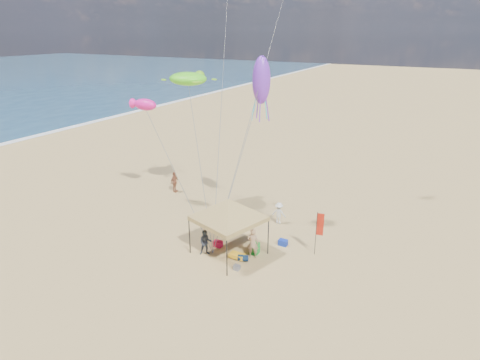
{
  "coord_description": "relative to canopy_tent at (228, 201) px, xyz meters",
  "views": [
    {
      "loc": [
        10.88,
        -17.07,
        12.65
      ],
      "look_at": [
        0.0,
        3.0,
        4.0
      ],
      "focal_mm": 29.93,
      "sensor_mm": 36.0,
      "label": 1
    }
  ],
  "objects": [
    {
      "name": "ground",
      "position": [
        -0.32,
        -1.02,
        -3.42
      ],
      "size": [
        280.0,
        280.0,
        0.0
      ],
      "primitive_type": "plane",
      "color": "tan",
      "rests_on": "ground"
    },
    {
      "name": "canopy_tent",
      "position": [
        0.0,
        0.0,
        0.0
      ],
      "size": [
        6.36,
        6.36,
        4.11
      ],
      "color": "black",
      "rests_on": "ground"
    },
    {
      "name": "feather_flag",
      "position": [
        4.71,
        2.37,
        -1.56
      ],
      "size": [
        0.42,
        0.1,
        2.78
      ],
      "color": "black",
      "rests_on": "ground"
    },
    {
      "name": "cooler_red",
      "position": [
        -1.0,
        0.36,
        -3.23
      ],
      "size": [
        0.54,
        0.38,
        0.38
      ],
      "primitive_type": "cube",
      "color": "red",
      "rests_on": "ground"
    },
    {
      "name": "cooler_blue",
      "position": [
        2.49,
        2.42,
        -3.23
      ],
      "size": [
        0.54,
        0.38,
        0.38
      ],
      "primitive_type": "cube",
      "color": "#132D9E",
      "rests_on": "ground"
    },
    {
      "name": "bag_navy",
      "position": [
        1.14,
        -0.33,
        -3.24
      ],
      "size": [
        0.69,
        0.54,
        0.36
      ],
      "primitive_type": "cylinder",
      "rotation": [
        0.0,
        1.57,
        0.35
      ],
      "color": "#0D223D",
      "rests_on": "ground"
    },
    {
      "name": "bag_orange",
      "position": [
        -1.35,
        2.87,
        -3.24
      ],
      "size": [
        0.54,
        0.69,
        0.36
      ],
      "primitive_type": "cylinder",
      "rotation": [
        0.0,
        1.57,
        1.22
      ],
      "color": "#E35E0C",
      "rests_on": "ground"
    },
    {
      "name": "chair_green",
      "position": [
        1.36,
        0.71,
        -3.07
      ],
      "size": [
        0.5,
        0.5,
        0.7
      ],
      "primitive_type": "cube",
      "color": "#1A922D",
      "rests_on": "ground"
    },
    {
      "name": "chair_yellow",
      "position": [
        -1.96,
        2.19,
        -3.07
      ],
      "size": [
        0.5,
        0.5,
        0.7
      ],
      "primitive_type": "cube",
      "color": "yellow",
      "rests_on": "ground"
    },
    {
      "name": "crate_grey",
      "position": [
        1.26,
        -1.32,
        -3.28
      ],
      "size": [
        0.34,
        0.3,
        0.28
      ],
      "primitive_type": "cube",
      "color": "slate",
      "rests_on": "ground"
    },
    {
      "name": "beach_cart",
      "position": [
        0.73,
        -0.29,
        -3.22
      ],
      "size": [
        0.9,
        0.5,
        0.24
      ],
      "primitive_type": "cube",
      "color": "yellow",
      "rests_on": "ground"
    },
    {
      "name": "person_near_a",
      "position": [
        1.45,
        0.29,
        -2.49
      ],
      "size": [
        0.79,
        0.64,
        1.86
      ],
      "primitive_type": "imported",
      "rotation": [
        0.0,
        0.0,
        3.47
      ],
      "color": "#A47F5D",
      "rests_on": "ground"
    },
    {
      "name": "person_near_b",
      "position": [
        -1.16,
        -0.75,
        -2.63
      ],
      "size": [
        0.97,
        0.94,
        1.58
      ],
      "primitive_type": "imported",
      "rotation": [
        0.0,
        0.0,
        0.64
      ],
      "color": "#353D49",
      "rests_on": "ground"
    },
    {
      "name": "person_near_c",
      "position": [
        1.05,
        5.08,
        -2.66
      ],
      "size": [
        1.02,
        0.62,
        1.54
      ],
      "primitive_type": "imported",
      "rotation": [
        0.0,
        0.0,
        3.19
      ],
      "color": "silver",
      "rests_on": "ground"
    },
    {
      "name": "person_far_a",
      "position": [
        -8.78,
        6.28,
        -2.56
      ],
      "size": [
        0.5,
        1.04,
        1.73
      ],
      "primitive_type": "imported",
      "rotation": [
        0.0,
        0.0,
        1.65
      ],
      "color": "#9E5C3C",
      "rests_on": "ground"
    },
    {
      "name": "turtle_kite",
      "position": [
        -6.09,
        5.08,
        5.99
      ],
      "size": [
        3.05,
        2.58,
        0.92
      ],
      "primitive_type": "ellipsoid",
      "rotation": [
        0.0,
        0.0,
        -0.14
      ],
      "color": "#55EA1F",
      "rests_on": "ground"
    },
    {
      "name": "fish_kite",
      "position": [
        -8.9,
        3.68,
        4.19
      ],
      "size": [
        1.89,
        0.98,
        0.83
      ],
      "primitive_type": "ellipsoid",
      "rotation": [
        0.0,
        0.0,
        -0.03
      ],
      "color": "#F81993",
      "rests_on": "ground"
    },
    {
      "name": "squid_kite",
      "position": [
        -0.21,
        4.54,
        6.28
      ],
      "size": [
        1.48,
        1.48,
        2.92
      ],
      "primitive_type": "ellipsoid",
      "rotation": [
        0.0,
        0.0,
        0.41
      ],
      "color": "purple",
      "rests_on": "ground"
    }
  ]
}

